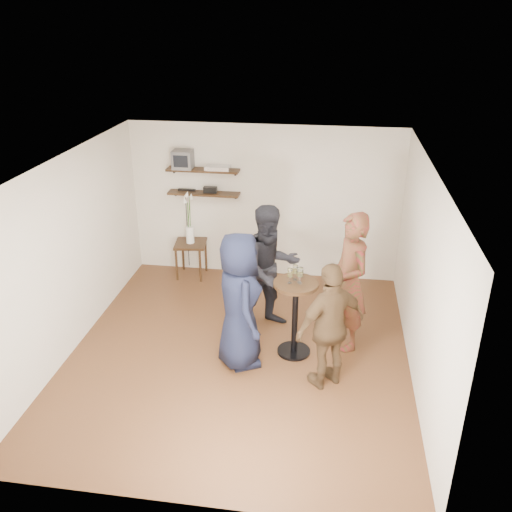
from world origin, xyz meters
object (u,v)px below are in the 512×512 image
(crt_monitor, at_px, (183,159))
(dvd_deck, at_px, (218,168))
(person_dark, at_px, (270,269))
(person_plaid, at_px, (350,282))
(radio, at_px, (210,190))
(side_table, at_px, (191,248))
(person_navy, at_px, (239,301))
(drinks_table, at_px, (295,308))
(person_brown, at_px, (330,326))

(crt_monitor, height_order, dvd_deck, crt_monitor)
(person_dark, bearing_deg, dvd_deck, 90.40)
(person_dark, bearing_deg, person_plaid, -49.36)
(person_plaid, bearing_deg, dvd_deck, -156.14)
(dvd_deck, height_order, radio, dvd_deck)
(crt_monitor, height_order, side_table, crt_monitor)
(crt_monitor, xyz_separation_m, person_navy, (1.37, -2.55, -1.11))
(dvd_deck, bearing_deg, crt_monitor, 180.00)
(crt_monitor, relative_size, person_navy, 0.18)
(side_table, relative_size, person_navy, 0.34)
(drinks_table, bearing_deg, radio, 125.80)
(side_table, height_order, person_dark, person_dark)
(radio, bearing_deg, person_plaid, -40.00)
(radio, bearing_deg, dvd_deck, 0.00)
(person_navy, bearing_deg, person_plaid, -89.99)
(crt_monitor, relative_size, radio, 1.45)
(drinks_table, height_order, person_plaid, person_plaid)
(dvd_deck, height_order, person_brown, dvd_deck)
(crt_monitor, bearing_deg, person_dark, -44.49)
(person_dark, height_order, person_brown, person_dark)
(person_dark, relative_size, person_brown, 1.14)
(side_table, xyz_separation_m, person_plaid, (2.64, -1.76, 0.44))
(radio, distance_m, person_plaid, 3.06)
(radio, relative_size, side_table, 0.35)
(dvd_deck, height_order, side_table, dvd_deck)
(side_table, distance_m, drinks_table, 2.85)
(person_navy, bearing_deg, person_brown, -128.14)
(person_dark, bearing_deg, radio, 93.74)
(crt_monitor, height_order, person_navy, crt_monitor)
(person_plaid, distance_m, person_dark, 1.14)
(person_dark, height_order, person_navy, person_dark)
(crt_monitor, bearing_deg, drinks_table, -47.54)
(radio, relative_size, drinks_table, 0.21)
(radio, bearing_deg, person_brown, -53.71)
(crt_monitor, bearing_deg, side_table, -60.61)
(person_brown, bearing_deg, radio, -91.77)
(person_dark, bearing_deg, drinks_table, -90.00)
(crt_monitor, distance_m, person_brown, 3.98)
(crt_monitor, xyz_separation_m, person_dark, (1.64, -1.61, -1.09))
(drinks_table, relative_size, person_brown, 0.65)
(radio, distance_m, person_navy, 2.79)
(crt_monitor, distance_m, person_plaid, 3.51)
(side_table, relative_size, person_dark, 0.33)
(dvd_deck, relative_size, side_table, 0.64)
(crt_monitor, height_order, radio, crt_monitor)
(dvd_deck, xyz_separation_m, person_brown, (1.94, -2.84, -1.08))
(side_table, xyz_separation_m, drinks_table, (1.95, -2.07, 0.16))
(person_dark, xyz_separation_m, person_navy, (-0.28, -0.94, -0.02))
(person_plaid, bearing_deg, crt_monitor, -149.58)
(dvd_deck, distance_m, person_plaid, 3.05)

